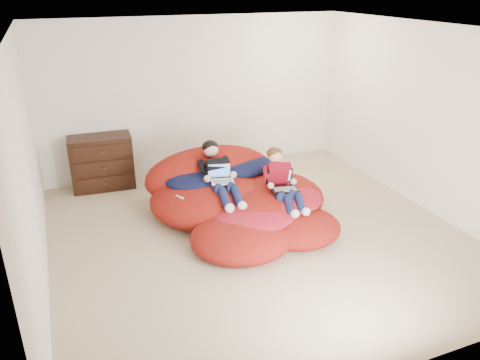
% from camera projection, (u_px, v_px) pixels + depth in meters
% --- Properties ---
extents(room_shell, '(5.10, 5.10, 2.77)m').
position_uv_depth(room_shell, '(258.00, 219.00, 5.87)').
color(room_shell, '#C2AE8B').
rests_on(room_shell, ground).
extents(dresser, '(0.95, 0.55, 0.83)m').
position_uv_depth(dresser, '(102.00, 162.00, 7.16)').
color(dresser, black).
rests_on(dresser, ground).
extents(beanbag_pile, '(2.39, 2.41, 0.91)m').
position_uv_depth(beanbag_pile, '(239.00, 199.00, 6.35)').
color(beanbag_pile, '#A21A12').
rests_on(beanbag_pile, ground).
extents(cream_pillow, '(0.39, 0.25, 0.25)m').
position_uv_depth(cream_pillow, '(191.00, 160.00, 6.67)').
color(cream_pillow, '#EDE7CD').
rests_on(cream_pillow, beanbag_pile).
extents(older_boy, '(0.33, 1.12, 0.62)m').
position_uv_depth(older_boy, '(218.00, 172.00, 6.20)').
color(older_boy, black).
rests_on(older_boy, beanbag_pile).
extents(younger_boy, '(0.35, 0.92, 0.65)m').
position_uv_depth(younger_boy, '(281.00, 178.00, 6.08)').
color(younger_boy, maroon).
rests_on(younger_boy, beanbag_pile).
extents(laptop_white, '(0.33, 0.33, 0.21)m').
position_uv_depth(laptop_white, '(221.00, 177.00, 6.12)').
color(laptop_white, white).
rests_on(laptop_white, older_boy).
extents(laptop_black, '(0.38, 0.39, 0.24)m').
position_uv_depth(laptop_black, '(282.00, 183.00, 6.07)').
color(laptop_black, black).
rests_on(laptop_black, younger_boy).
extents(power_adapter, '(0.19, 0.19, 0.06)m').
position_uv_depth(power_adapter, '(184.00, 197.00, 6.01)').
color(power_adapter, white).
rests_on(power_adapter, beanbag_pile).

